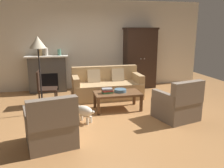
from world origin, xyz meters
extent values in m
plane|color=#B27A47|center=(0.00, 0.00, 0.00)|extent=(9.60, 9.60, 0.00)
cube|color=silver|center=(0.00, 2.55, 1.40)|extent=(7.20, 0.10, 2.80)
cube|color=#4C4947|center=(-1.55, 2.30, 0.54)|extent=(1.10, 0.36, 1.08)
cube|color=black|center=(-1.55, 2.12, 0.34)|extent=(0.60, 0.01, 0.52)
cube|color=white|center=(-1.55, 2.28, 1.10)|extent=(1.26, 0.48, 0.04)
cube|color=black|center=(1.40, 2.22, 0.94)|extent=(1.00, 0.52, 1.89)
cube|color=black|center=(1.40, 2.22, 1.92)|extent=(1.06, 0.55, 0.06)
sphere|color=#ADAFB5|center=(1.34, 1.95, 0.98)|extent=(0.04, 0.04, 0.04)
sphere|color=#ADAFB5|center=(1.46, 1.95, 0.98)|extent=(0.04, 0.04, 0.04)
cube|color=tan|center=(0.09, 1.19, 0.22)|extent=(1.91, 0.86, 0.44)
cube|color=tan|center=(0.09, 1.53, 0.65)|extent=(1.90, 0.20, 0.42)
cube|color=tan|center=(-0.79, 1.19, 0.55)|extent=(0.17, 0.80, 0.22)
cube|color=tan|center=(0.97, 1.20, 0.55)|extent=(0.17, 0.80, 0.22)
cube|color=tan|center=(-0.26, 1.39, 0.61)|extent=(0.36, 0.19, 0.37)
cube|color=tan|center=(0.44, 1.40, 0.61)|extent=(0.36, 0.19, 0.37)
cube|color=brown|center=(0.13, 0.22, 0.39)|extent=(1.10, 0.60, 0.05)
cube|color=brown|center=(-0.38, -0.04, 0.18)|extent=(0.06, 0.06, 0.37)
cube|color=brown|center=(0.64, -0.04, 0.18)|extent=(0.06, 0.06, 0.37)
cube|color=brown|center=(-0.38, 0.48, 0.18)|extent=(0.06, 0.06, 0.37)
cube|color=brown|center=(0.64, 0.48, 0.18)|extent=(0.06, 0.06, 0.37)
cylinder|color=slate|center=(0.21, 0.26, 0.46)|extent=(0.29, 0.29, 0.07)
cube|color=#427A4C|center=(-0.11, 0.22, 0.44)|extent=(0.25, 0.19, 0.04)
cube|color=#B73833|center=(-0.11, 0.22, 0.48)|extent=(0.25, 0.19, 0.04)
cube|color=gray|center=(-0.12, 0.22, 0.52)|extent=(0.25, 0.18, 0.04)
cylinder|color=olive|center=(-1.73, 2.28, 1.22)|extent=(0.14, 0.14, 0.19)
cylinder|color=beige|center=(-1.55, 2.28, 1.24)|extent=(0.10, 0.10, 0.24)
cylinder|color=slate|center=(-1.17, 2.28, 1.21)|extent=(0.10, 0.10, 0.19)
cube|color=#756656|center=(-1.37, -1.18, 0.21)|extent=(0.90, 0.90, 0.42)
cube|color=#756656|center=(-1.31, -1.48, 0.65)|extent=(0.78, 0.31, 0.46)
cube|color=#756656|center=(-1.05, -1.11, 0.52)|extent=(0.26, 0.71, 0.20)
cube|color=#756656|center=(-1.70, -1.25, 0.52)|extent=(0.26, 0.71, 0.20)
cube|color=#756656|center=(1.22, -0.62, 0.21)|extent=(0.92, 0.92, 0.42)
cube|color=#756656|center=(1.29, -0.92, 0.65)|extent=(0.78, 0.34, 0.46)
cube|color=#756656|center=(1.54, -0.54, 0.52)|extent=(0.29, 0.71, 0.20)
cube|color=#756656|center=(0.90, -0.70, 0.52)|extent=(0.29, 0.71, 0.20)
cube|color=black|center=(-1.49, 0.89, 0.43)|extent=(0.48, 0.48, 0.04)
cylinder|color=black|center=(-1.32, 0.69, 0.21)|extent=(0.04, 0.04, 0.41)
cylinder|color=black|center=(-1.29, 1.07, 0.21)|extent=(0.04, 0.04, 0.41)
cylinder|color=black|center=(-1.70, 0.72, 0.21)|extent=(0.04, 0.04, 0.41)
cylinder|color=black|center=(-1.67, 1.10, 0.21)|extent=(0.04, 0.04, 0.41)
cube|color=black|center=(-1.69, 0.91, 0.68)|extent=(0.08, 0.44, 0.45)
cylinder|color=black|center=(-1.61, 0.33, 0.01)|extent=(0.26, 0.26, 0.02)
cylinder|color=black|center=(-1.61, 0.33, 0.75)|extent=(0.03, 0.03, 1.51)
cone|color=beige|center=(-1.61, 0.33, 1.62)|extent=(0.36, 0.36, 0.26)
ellipsoid|color=beige|center=(-0.73, -0.40, 0.25)|extent=(0.42, 0.43, 0.22)
sphere|color=beige|center=(-0.90, -0.23, 0.31)|extent=(0.15, 0.15, 0.15)
cylinder|color=beige|center=(-0.85, -0.36, 0.07)|extent=(0.06, 0.06, 0.14)
cylinder|color=beige|center=(-0.77, -0.28, 0.07)|extent=(0.06, 0.06, 0.14)
cylinder|color=beige|center=(-0.68, -0.53, 0.07)|extent=(0.06, 0.06, 0.14)
cylinder|color=beige|center=(-0.61, -0.45, 0.07)|extent=(0.06, 0.06, 0.14)
sphere|color=beige|center=(-0.57, -0.57, 0.27)|extent=(0.06, 0.06, 0.06)
camera|label=1|loc=(-1.17, -4.82, 1.87)|focal=36.35mm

